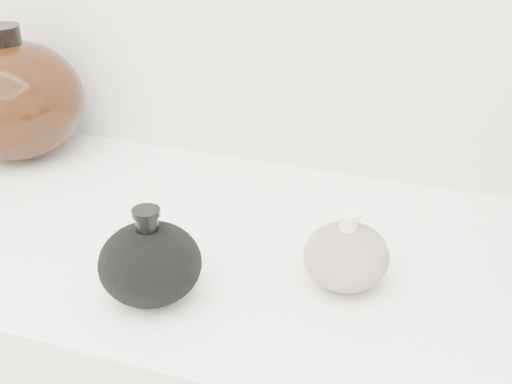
% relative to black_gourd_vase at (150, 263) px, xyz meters
% --- Properties ---
extents(black_gourd_vase, '(0.13, 0.13, 0.11)m').
position_rel_black_gourd_vase_xyz_m(black_gourd_vase, '(0.00, 0.00, 0.00)').
color(black_gourd_vase, black).
rests_on(black_gourd_vase, display_counter).
extents(cream_gourd_vase, '(0.12, 0.12, 0.10)m').
position_rel_black_gourd_vase_xyz_m(cream_gourd_vase, '(0.20, 0.10, -0.01)').
color(cream_gourd_vase, '#B8A28D').
rests_on(cream_gourd_vase, display_counter).
extents(left_round_pot, '(0.26, 0.26, 0.21)m').
position_rel_black_gourd_vase_xyz_m(left_round_pot, '(-0.38, 0.28, 0.05)').
color(left_round_pot, black).
rests_on(left_round_pot, display_counter).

